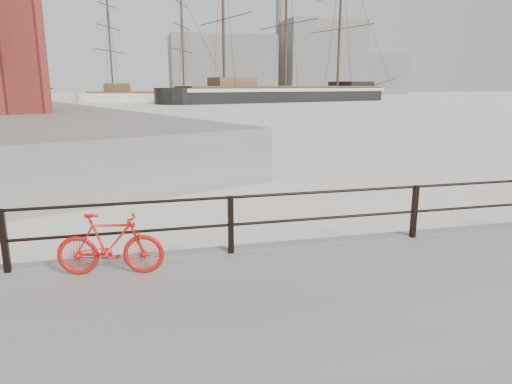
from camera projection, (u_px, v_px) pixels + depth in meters
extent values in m
plane|color=white|center=(406.00, 252.00, 8.88)|extent=(400.00, 400.00, 0.00)
imported|color=red|center=(110.00, 244.00, 6.85)|extent=(1.61, 0.51, 0.96)
cube|color=gray|center=(222.00, 66.00, 143.85)|extent=(32.00, 18.00, 18.00)
cube|color=gray|center=(320.00, 59.00, 155.98)|extent=(26.00, 20.00, 24.00)
cube|color=gray|center=(373.00, 74.00, 167.17)|extent=(20.00, 16.00, 14.00)
cylinder|color=gray|center=(280.00, 29.00, 155.42)|extent=(2.80, 2.80, 44.00)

